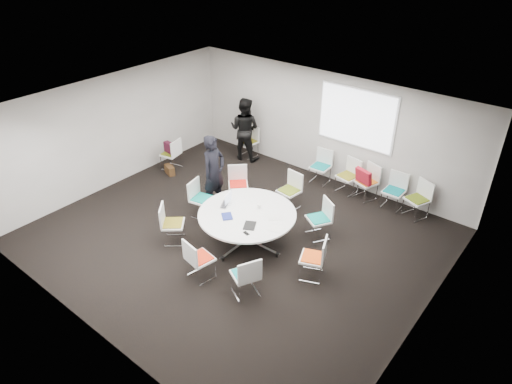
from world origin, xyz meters
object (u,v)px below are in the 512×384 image
Objects in this scene: chair_ring_c at (289,197)px; chair_back_a at (320,173)px; chair_back_c at (366,188)px; cup at (259,206)px; conference_table at (247,221)px; chair_ring_b at (319,226)px; person_back at (245,129)px; chair_person_back at (249,147)px; maroon_bag at (170,148)px; laptop at (227,205)px; chair_back_b at (347,182)px; chair_ring_h at (246,282)px; chair_ring_e at (202,205)px; chair_ring_f at (173,230)px; chair_spare_left at (172,159)px; chair_ring_a at (313,265)px; chair_ring_d at (238,191)px; chair_back_d at (393,198)px; brown_bag at (170,170)px; chair_back_e at (416,206)px; person_main at (214,172)px; chair_ring_g at (200,266)px.

chair_back_a is (-0.07, 1.49, 0.00)m from chair_ring_c.
cup is (-1.05, -2.88, 0.50)m from chair_back_c.
conference_table is 2.30× the size of chair_back_c.
person_back reaches higher than chair_ring_b.
chair_person_back is 2.27m from maroon_bag.
laptop is (-1.65, -3.22, 0.47)m from chair_back_c.
chair_ring_h is at bearing 106.95° from chair_back_b.
chair_ring_e reaches higher than maroon_bag.
chair_ring_f and chair_spare_left have the same top height.
chair_ring_a and chair_ring_d have the same top height.
chair_back_d is at bearing -78.11° from chair_ring_b.
chair_ring_f is 1.00× the size of chair_back_c.
brown_bag is at bearing 43.03° from laptop.
chair_ring_c is 1.82m from laptop.
chair_ring_b reaches higher than laptop.
brown_bag is at bearing -40.31° from chair_ring_d.
chair_person_back is at bearing 132.82° from cup.
chair_back_e is 5.03m from person_back.
person_main is at bearing 55.67° from chair_ring_a.
chair_person_back is (-1.36, 4.15, 0.00)m from chair_ring_f.
chair_person_back is at bearing -3.32° from chair_back_a.
person_main is at bearing 137.16° from chair_ring_g.
chair_ring_e is at bearing 34.02° from chair_ring_d.
chair_ring_e is at bearing -26.44° from maroon_bag.
chair_ring_c is at bearing 6.31° from maroon_bag.
chair_ring_a is 3.38m from chair_back_b.
chair_person_back is (-4.41, -0.00, 0.00)m from chair_back_d.
chair_ring_e is at bearing 175.27° from conference_table.
laptop is 0.87× the size of brown_bag.
laptop is at bearing 68.70° from chair_ring_e.
chair_ring_b is 1.00× the size of chair_spare_left.
chair_ring_g reaches higher than brown_bag.
chair_back_d reaches higher than laptop.
chair_back_d is at bearing 19.02° from maroon_bag.
chair_person_back is (-2.49, 1.52, 0.00)m from chair_ring_c.
chair_back_e is (3.63, 4.14, 0.00)m from chair_ring_f.
chair_ring_h is 5.68m from chair_person_back.
chair_back_b is (0.61, 4.57, 0.00)m from chair_ring_g.
chair_ring_c is at bearing 70.96° from chair_back_c.
chair_ring_h is 4.49m from chair_back_d.
chair_ring_f is at bearing -41.53° from maroon_bag.
chair_ring_e is 1.00× the size of chair_ring_f.
chair_back_c reaches higher than laptop.
chair_back_a is 1.99m from chair_back_d.
chair_back_c is (2.35, 4.15, 0.00)m from chair_ring_f.
chair_ring_a is at bearing 100.50° from chair_back_e.
person_back is at bearing -170.21° from chair_ring_e.
chair_person_back is (-3.58, 4.41, 0.00)m from chair_ring_h.
chair_ring_e and chair_back_c have the same top height.
chair_back_a is at bearing 93.04° from conference_table.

